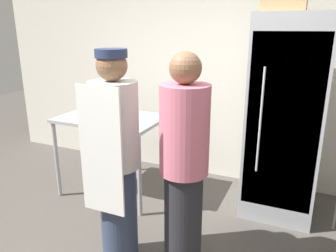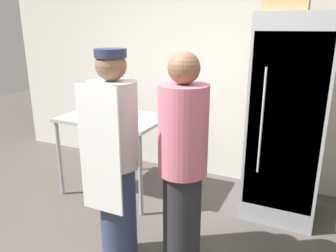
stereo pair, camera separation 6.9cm
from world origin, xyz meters
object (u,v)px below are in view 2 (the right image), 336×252
object	(u,v)px
person_baker	(115,158)
person_customer	(183,167)
refrigerator	(287,120)
blender_pitcher	(115,106)
donut_box	(89,113)

from	to	relation	value
person_baker	person_customer	bearing A→B (deg)	12.57
person_customer	refrigerator	bearing A→B (deg)	63.24
refrigerator	blender_pitcher	world-z (taller)	refrigerator
blender_pitcher	person_customer	xyz separation A→B (m)	(1.17, -0.87, -0.15)
person_customer	blender_pitcher	bearing A→B (deg)	143.39
donut_box	person_customer	world-z (taller)	person_customer
blender_pitcher	person_customer	distance (m)	1.46
refrigerator	person_baker	xyz separation A→B (m)	(-1.11, -1.30, -0.10)
donut_box	blender_pitcher	world-z (taller)	blender_pitcher
donut_box	person_baker	bearing A→B (deg)	-43.18
refrigerator	person_baker	bearing A→B (deg)	-130.50
donut_box	person_baker	size ratio (longest dim) A/B	0.15
donut_box	blender_pitcher	distance (m)	0.29
refrigerator	donut_box	world-z (taller)	refrigerator
person_baker	person_customer	distance (m)	0.53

